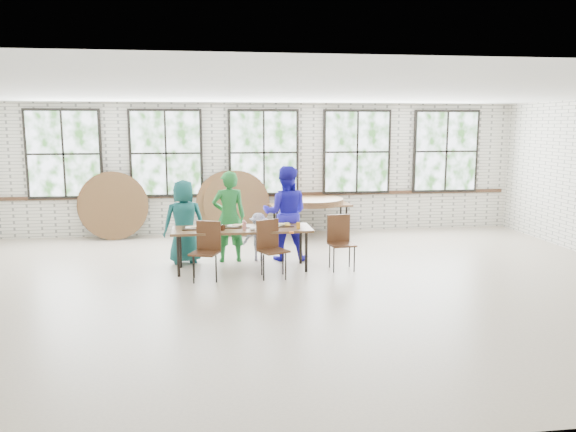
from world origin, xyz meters
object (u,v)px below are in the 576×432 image
chair_near_left (207,245)px  chair_near_right (270,244)px  dining_table (242,231)px  storage_table (310,206)px

chair_near_left → chair_near_right: 1.05m
dining_table → chair_near_left: chair_near_left is taller
storage_table → chair_near_right: bearing=-116.6°
dining_table → chair_near_right: 0.67m
dining_table → chair_near_right: bearing=-48.2°
chair_near_right → storage_table: bearing=44.4°
chair_near_right → chair_near_left: bearing=155.3°
chair_near_left → storage_table: chair_near_left is taller
chair_near_right → dining_table: bearing=107.3°
dining_table → storage_table: bearing=58.5°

